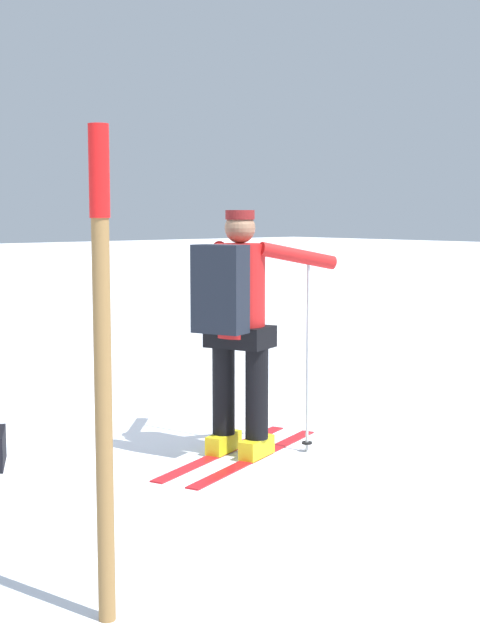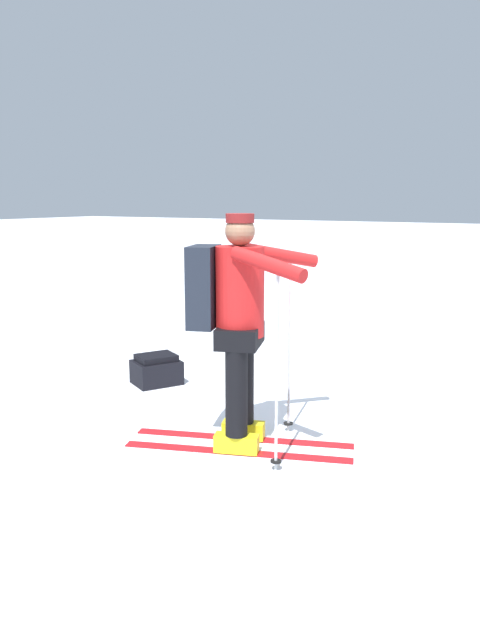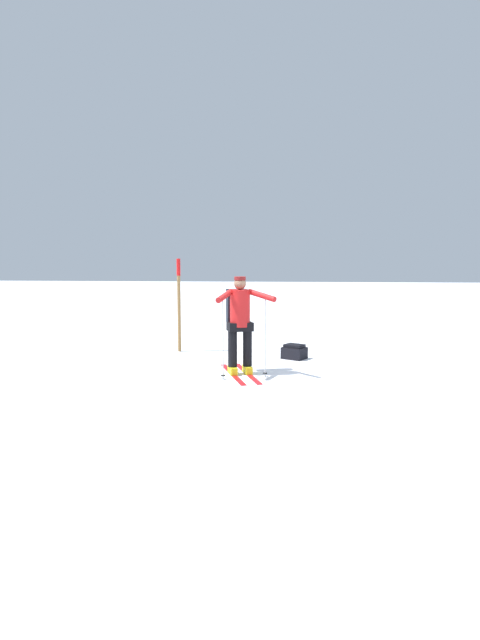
{
  "view_description": "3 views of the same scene",
  "coord_description": "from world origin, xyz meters",
  "views": [
    {
      "loc": [
        -3.91,
        -5.0,
        1.59
      ],
      "look_at": [
        -0.16,
        -0.66,
        0.9
      ],
      "focal_mm": 50.0,
      "sensor_mm": 36.0,
      "label": 1
    },
    {
      "loc": [
        1.93,
        -4.21,
        1.71
      ],
      "look_at": [
        -0.16,
        -0.66,
        0.9
      ],
      "focal_mm": 35.0,
      "sensor_mm": 36.0,
      "label": 2
    },
    {
      "loc": [
        7.9,
        0.22,
        1.84
      ],
      "look_at": [
        -0.16,
        -0.66,
        0.9
      ],
      "focal_mm": 28.0,
      "sensor_mm": 36.0,
      "label": 3
    }
  ],
  "objects": [
    {
      "name": "skier",
      "position": [
        -0.19,
        -0.67,
        0.93
      ],
      "size": [
        1.6,
        1.03,
        1.61
      ],
      "color": "red",
      "rests_on": "ground_plane"
    },
    {
      "name": "dropped_backpack",
      "position": [
        -1.58,
        0.24,
        0.13
      ],
      "size": [
        0.5,
        0.52,
        0.28
      ],
      "color": "black",
      "rests_on": "ground_plane"
    },
    {
      "name": "ground_plane",
      "position": [
        0.0,
        0.0,
        0.0
      ],
      "size": [
        80.0,
        80.0,
        0.0
      ],
      "primitive_type": "plane",
      "color": "white"
    }
  ]
}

